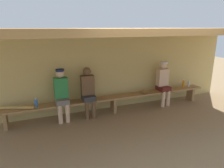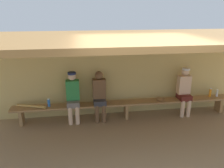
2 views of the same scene
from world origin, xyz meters
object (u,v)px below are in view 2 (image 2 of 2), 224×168
object	(u,v)px
player_middle	(73,95)
player_leftmost	(184,89)
water_bottle_clear	(217,93)
baseball_glove_tan	(160,99)
baseball_bat	(31,106)
bench	(126,104)
water_bottle_blue	(49,103)
water_bottle_green	(210,93)
player_shirtless_tan	(99,94)

from	to	relation	value
player_middle	player_leftmost	xyz separation A→B (m)	(3.05, 0.00, 0.00)
player_leftmost	water_bottle_clear	xyz separation A→B (m)	(1.03, 0.03, -0.19)
player_leftmost	water_bottle_clear	bearing A→B (deg)	1.75
water_bottle_clear	baseball_glove_tan	size ratio (longest dim) A/B	0.86
water_bottle_clear	baseball_bat	xyz separation A→B (m)	(-5.15, -0.03, -0.06)
baseball_bat	bench	bearing A→B (deg)	18.82
baseball_bat	water_bottle_clear	bearing A→B (deg)	19.20
baseball_bat	water_bottle_blue	bearing A→B (deg)	19.85
baseball_glove_tan	water_bottle_green	bearing A→B (deg)	-92.12
bench	baseball_glove_tan	xyz separation A→B (m)	(0.93, -0.03, 0.12)
player_leftmost	water_bottle_blue	world-z (taller)	player_leftmost
bench	water_bottle_clear	distance (m)	2.67
water_bottle_clear	baseball_bat	bearing A→B (deg)	-179.61
baseball_bat	baseball_glove_tan	bearing A→B (deg)	18.23
player_leftmost	baseball_glove_tan	bearing A→B (deg)	-176.88
player_middle	player_shirtless_tan	world-z (taller)	player_middle
bench	baseball_bat	world-z (taller)	baseball_bat
player_shirtless_tan	water_bottle_green	distance (m)	3.18
water_bottle_blue	baseball_glove_tan	xyz separation A→B (m)	(2.97, -0.04, -0.06)
bench	baseball_glove_tan	bearing A→B (deg)	-2.14
water_bottle_clear	water_bottle_green	bearing A→B (deg)	177.09
water_bottle_clear	water_bottle_blue	world-z (taller)	water_bottle_blue
water_bottle_blue	water_bottle_green	bearing A→B (deg)	0.48
water_bottle_green	baseball_bat	size ratio (longest dim) A/B	0.32
baseball_glove_tan	baseball_bat	bearing A→B (deg)	84.27
water_bottle_clear	player_shirtless_tan	bearing A→B (deg)	-179.46
bench	baseball_bat	distance (m)	2.48
bench	water_bottle_blue	size ratio (longest dim) A/B	28.10
water_bottle_clear	water_bottle_blue	bearing A→B (deg)	-179.67
bench	water_bottle_blue	distance (m)	2.04
water_bottle_green	water_bottle_blue	size ratio (longest dim) A/B	1.20
bench	player_middle	distance (m)	1.46
player_shirtless_tan	water_bottle_green	xyz separation A→B (m)	(3.18, 0.04, -0.15)
water_bottle_clear	baseball_glove_tan	distance (m)	1.73
water_bottle_green	baseball_glove_tan	world-z (taller)	water_bottle_green
water_bottle_blue	baseball_glove_tan	size ratio (longest dim) A/B	0.89
water_bottle_green	water_bottle_clear	bearing A→B (deg)	-2.91
baseball_glove_tan	baseball_bat	xyz separation A→B (m)	(-3.42, 0.03, -0.01)
player_middle	bench	bearing A→B (deg)	-0.14
player_shirtless_tan	water_bottle_blue	size ratio (longest dim) A/B	6.25
player_shirtless_tan	baseball_bat	size ratio (longest dim) A/B	1.69
baseball_bat	player_middle	bearing A→B (deg)	19.01
baseball_glove_tan	baseball_bat	size ratio (longest dim) A/B	0.30
bench	player_shirtless_tan	size ratio (longest dim) A/B	4.49
player_middle	player_leftmost	distance (m)	3.05
baseball_bat	player_leftmost	bearing A→B (deg)	18.87
water_bottle_green	baseball_glove_tan	bearing A→B (deg)	-176.98
player_shirtless_tan	water_bottle_blue	xyz separation A→B (m)	(-1.31, 0.00, -0.17)
water_bottle_clear	bench	bearing A→B (deg)	-179.25
player_middle	baseball_glove_tan	bearing A→B (deg)	-0.94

